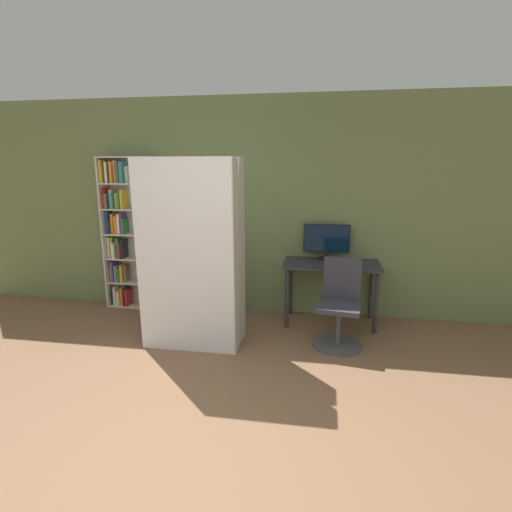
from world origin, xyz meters
The scene contains 8 objects.
ground_plane centered at (0.00, 0.00, 0.00)m, with size 16.00×16.00×0.00m, color brown.
wall_back centered at (0.00, 3.14, 1.35)m, with size 8.00×0.06×2.70m.
desk centered at (0.93, 2.81, 0.63)m, with size 1.12×0.59×0.75m.
monitor centered at (0.86, 3.00, 0.99)m, with size 0.56×0.18×0.43m.
office_chair centered at (1.02, 2.22, 0.37)m, with size 0.52×0.52×0.92m.
bookshelf centered at (-1.74, 3.01, 1.01)m, with size 0.72×0.26×1.98m.
mattress_near centered at (-0.50, 1.89, 0.98)m, with size 1.00×0.29×1.95m.
mattress_far centered at (-0.50, 2.18, 0.98)m, with size 1.00×0.29×1.95m.
Camera 1 is at (0.80, -1.84, 1.86)m, focal length 28.00 mm.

